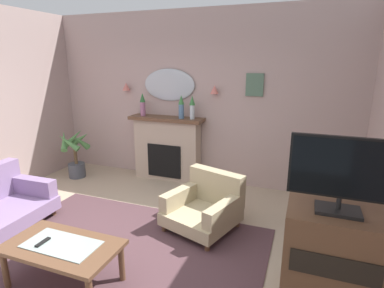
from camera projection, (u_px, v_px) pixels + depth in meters
name	position (u px, v px, depth m)	size (l,w,h in m)	color
floor	(106.00, 272.00, 3.26)	(6.42, 6.50, 0.10)	tan
wall_back	(196.00, 99.00, 5.39)	(6.42, 0.10, 2.96)	#B29993
patterned_rug	(117.00, 257.00, 3.43)	(3.20, 2.40, 0.01)	#4C3338
fireplace	(167.00, 149.00, 5.59)	(1.36, 0.36, 1.16)	tan
mantel_vase_left	(143.00, 104.00, 5.50)	(0.10, 0.10, 0.41)	#9E6084
mantel_vase_centre	(181.00, 106.00, 5.25)	(0.10, 0.10, 0.40)	#4C7093
mantel_vase_right	(192.00, 106.00, 5.18)	(0.10, 0.10, 0.40)	silver
wall_mirror	(169.00, 85.00, 5.42)	(0.96, 0.06, 0.56)	#B2BCC6
wall_sconce_left	(126.00, 87.00, 5.67)	(0.14, 0.14, 0.14)	#D17066
wall_sconce_right	(214.00, 90.00, 5.10)	(0.14, 0.14, 0.14)	#D17066
framed_picture	(255.00, 85.00, 4.91)	(0.28, 0.03, 0.36)	#4C6B56
coffee_table	(62.00, 250.00, 2.92)	(1.10, 0.60, 0.45)	brown
tv_remote	(43.00, 242.00, 2.92)	(0.04, 0.16, 0.02)	black
armchair_beside_couch	(206.00, 205.00, 4.00)	(1.01, 1.03, 0.71)	tan
tv_cabinet	(331.00, 257.00, 2.71)	(0.80, 0.57, 0.90)	brown
tv_flatscreen	(343.00, 173.00, 2.48)	(0.84, 0.24, 0.65)	black
potted_plant_corner_palm	(75.00, 154.00, 5.70)	(0.56, 0.59, 0.90)	#474C56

